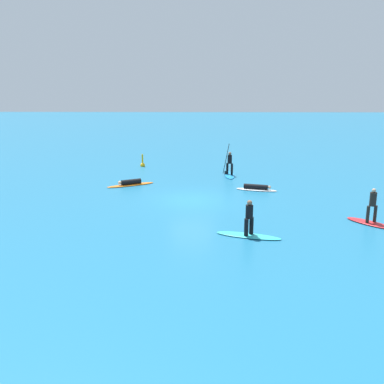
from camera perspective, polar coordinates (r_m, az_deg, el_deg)
name	(u,v)px	position (r m, az deg, el deg)	size (l,w,h in m)	color
ground_plane	(192,200)	(27.61, 0.00, -1.00)	(120.00, 120.00, 0.00)	#1E6B93
surfer_on_red_board	(371,215)	(24.92, 21.41, -2.71)	(2.30, 2.38, 1.87)	red
surfer_on_white_board	(256,188)	(30.09, 8.02, 0.48)	(2.72, 1.25, 0.40)	white
surfer_on_orange_board	(130,183)	(31.34, -7.67, 1.08)	(3.21, 1.99, 0.42)	orange
surfer_on_teal_board	(249,228)	(21.66, 7.08, -4.42)	(3.16, 1.60, 1.78)	#33C6CC
surfer_on_blue_board	(229,170)	(34.09, 4.68, 2.80)	(0.87, 2.61, 2.38)	#1E8CD1
marker_buoy	(143,164)	(37.51, -6.16, 3.47)	(0.39, 0.39, 1.09)	yellow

